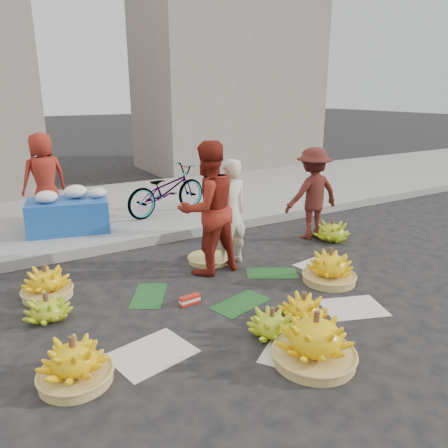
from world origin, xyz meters
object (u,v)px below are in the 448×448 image
vendor_cream (230,213)px  flower_table (69,213)px  banana_bunch_0 (74,363)px  banana_bunch_4 (330,267)px  bicycle (167,190)px

vendor_cream → flower_table: (-1.62, 2.22, -0.30)m
banana_bunch_0 → vendor_cream: size_ratio=0.45×
flower_table → vendor_cream: bearing=-40.9°
banana_bunch_4 → bicycle: bearing=100.1°
flower_table → banana_bunch_4: bearing=-42.0°
flower_table → bicycle: bearing=17.7°
banana_bunch_0 → banana_bunch_4: size_ratio=0.93×
banana_bunch_4 → flower_table: size_ratio=0.51×
banana_bunch_0 → bicycle: size_ratio=0.39×
vendor_cream → bicycle: vendor_cream is taller
vendor_cream → banana_bunch_4: bearing=119.3°
banana_bunch_0 → bicycle: (2.50, 3.90, 0.38)m
banana_bunch_0 → vendor_cream: vendor_cream is taller
vendor_cream → flower_table: bearing=-57.6°
banana_bunch_4 → vendor_cream: 1.46m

